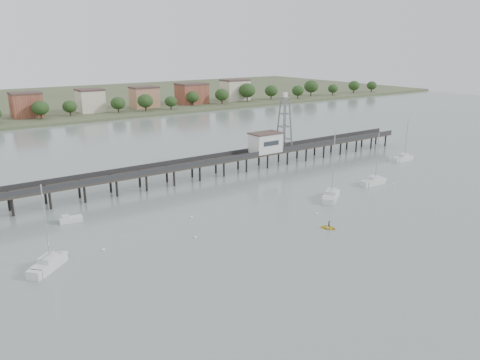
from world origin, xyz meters
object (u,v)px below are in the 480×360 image
object	(u,v)px
white_tender	(70,219)
yellow_dinghy	(329,228)
lattice_tower	(284,124)
sailboat_c	(332,194)
sailboat_e	(406,158)
sailboat_a	(54,261)
pier	(183,166)
sailboat_d	(377,181)

from	to	relation	value
white_tender	yellow_dinghy	bearing A→B (deg)	-30.81
lattice_tower	sailboat_c	bearing A→B (deg)	-110.18
sailboat_c	yellow_dinghy	xyz separation A→B (m)	(-13.82, -12.51, -0.63)
lattice_tower	sailboat_e	distance (m)	37.01
white_tender	lattice_tower	bearing A→B (deg)	18.70
yellow_dinghy	sailboat_e	bearing A→B (deg)	1.56
lattice_tower	sailboat_a	size ratio (longest dim) A/B	1.14
sailboat_e	pier	bearing A→B (deg)	167.00
lattice_tower	sailboat_a	distance (m)	74.88
white_tender	yellow_dinghy	distance (m)	47.87
sailboat_c	yellow_dinghy	distance (m)	18.65
lattice_tower	white_tender	xyz separation A→B (m)	(-61.65, -11.37, -10.61)
pier	sailboat_d	distance (m)	46.53
yellow_dinghy	sailboat_a	bearing A→B (deg)	141.00
pier	sailboat_e	distance (m)	64.82
sailboat_e	yellow_dinghy	bearing A→B (deg)	-153.80
sailboat_d	pier	bearing A→B (deg)	143.90
pier	yellow_dinghy	world-z (taller)	pier
pier	sailboat_c	bearing A→B (deg)	-54.33
lattice_tower	sailboat_d	size ratio (longest dim) A/B	1.19
sailboat_e	yellow_dinghy	size ratio (longest dim) A/B	4.79
pier	white_tender	distance (m)	32.39
lattice_tower	yellow_dinghy	xyz separation A→B (m)	(-24.48, -41.54, -11.10)
lattice_tower	white_tender	world-z (taller)	lattice_tower
sailboat_c	pier	bearing A→B (deg)	90.98
pier	yellow_dinghy	bearing A→B (deg)	-80.41
sailboat_d	sailboat_e	size ratio (longest dim) A/B	1.04
sailboat_a	yellow_dinghy	size ratio (longest dim) A/B	5.19
sailboat_d	sailboat_a	distance (m)	74.23
lattice_tower	white_tender	bearing A→B (deg)	-169.55
sailboat_d	yellow_dinghy	size ratio (longest dim) A/B	4.96
sailboat_e	yellow_dinghy	world-z (taller)	sailboat_e
lattice_tower	pier	bearing A→B (deg)	-180.00
sailboat_d	sailboat_a	size ratio (longest dim) A/B	0.96
sailboat_c	lattice_tower	bearing A→B (deg)	35.13
sailboat_a	white_tender	xyz separation A→B (m)	(7.07, 16.46, -0.15)
lattice_tower	sailboat_c	distance (m)	32.65
sailboat_c	white_tender	xyz separation A→B (m)	(-50.98, 17.66, -0.14)
sailboat_c	white_tender	size ratio (longest dim) A/B	3.58
pier	sailboat_c	size ratio (longest dim) A/B	9.80
sailboat_c	sailboat_d	bearing A→B (deg)	-31.16
sailboat_a	yellow_dinghy	bearing A→B (deg)	-59.57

